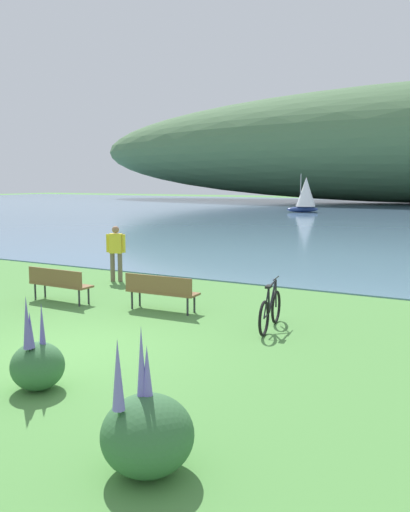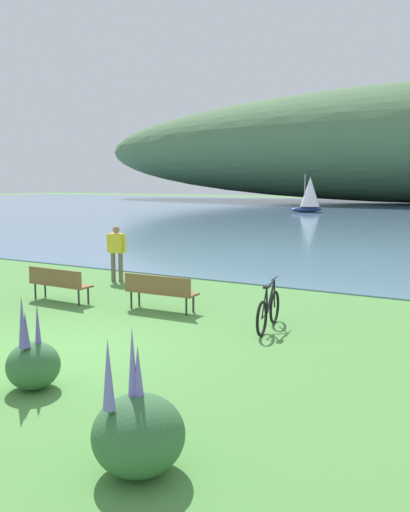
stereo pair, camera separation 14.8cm
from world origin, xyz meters
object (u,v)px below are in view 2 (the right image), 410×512
at_px(person_at_shoreline, 117,250).
at_px(sailboat_mid_bay, 310,194).
at_px(park_bench_further_along, 160,290).
at_px(bicycle_leaning_near_bench, 268,311).
at_px(park_bench_near_camera, 59,282).

height_order(person_at_shoreline, sailboat_mid_bay, sailboat_mid_bay).
bearing_deg(park_bench_further_along, person_at_shoreline, 142.44).
bearing_deg(bicycle_leaning_near_bench, park_bench_near_camera, -177.63).
bearing_deg(bicycle_leaning_near_bench, person_at_shoreline, 155.81).
bearing_deg(park_bench_further_along, bicycle_leaning_near_bench, -4.34).
xyz_separation_m(bicycle_leaning_near_bench, person_at_shoreline, (-6.20, 2.79, 0.58)).
xyz_separation_m(bicycle_leaning_near_bench, sailboat_mid_bay, (-12.91, 40.99, 1.40)).
xyz_separation_m(park_bench_further_along, bicycle_leaning_near_bench, (2.86, -0.22, -0.12)).
bearing_deg(park_bench_near_camera, person_at_shoreline, 100.06).
distance_m(park_bench_near_camera, park_bench_further_along, 2.84).
distance_m(park_bench_further_along, sailboat_mid_bay, 42.01).
height_order(park_bench_further_along, person_at_shoreline, person_at_shoreline).
bearing_deg(person_at_shoreline, park_bench_near_camera, -79.94).
height_order(bicycle_leaning_near_bench, person_at_shoreline, person_at_shoreline).
bearing_deg(park_bench_further_along, park_bench_near_camera, -170.84).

